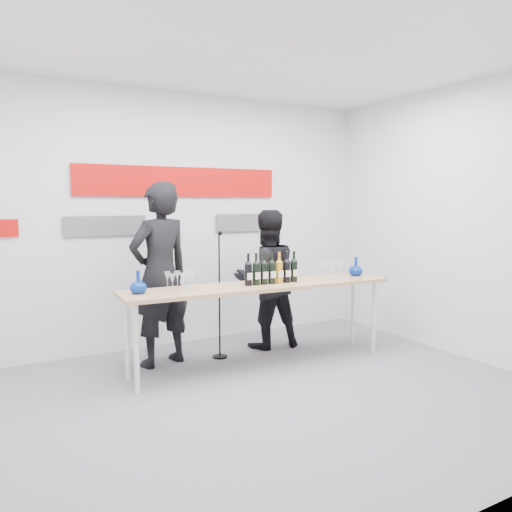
# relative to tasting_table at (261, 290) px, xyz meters

# --- Properties ---
(ground) EXTENTS (5.00, 5.00, 0.00)m
(ground) POSITION_rel_tasting_table_xyz_m (-0.39, -0.76, -0.80)
(ground) COLOR slate
(ground) RESTS_ON ground
(back_wall) EXTENTS (5.00, 0.04, 3.00)m
(back_wall) POSITION_rel_tasting_table_xyz_m (-0.39, 1.24, 0.70)
(back_wall) COLOR silver
(back_wall) RESTS_ON ground
(signage) EXTENTS (3.38, 0.02, 0.79)m
(signage) POSITION_rel_tasting_table_xyz_m (-0.44, 1.21, 1.01)
(signage) COLOR #C20B08
(signage) RESTS_ON back_wall
(tasting_table) EXTENTS (2.91, 0.72, 0.86)m
(tasting_table) POSITION_rel_tasting_table_xyz_m (0.00, 0.00, 0.00)
(tasting_table) COLOR tan
(tasting_table) RESTS_ON ground
(wine_bottles) EXTENTS (0.62, 0.11, 0.33)m
(wine_bottles) POSITION_rel_tasting_table_xyz_m (0.12, -0.02, 0.23)
(wine_bottles) COLOR black
(wine_bottles) RESTS_ON tasting_table
(decanter_left) EXTENTS (0.16, 0.16, 0.21)m
(decanter_left) POSITION_rel_tasting_table_xyz_m (-1.25, 0.11, 0.17)
(decanter_left) COLOR navy
(decanter_left) RESTS_ON tasting_table
(decanter_right) EXTENTS (0.16, 0.16, 0.21)m
(decanter_right) POSITION_rel_tasting_table_xyz_m (1.26, -0.02, 0.17)
(decanter_right) COLOR navy
(decanter_right) RESTS_ON tasting_table
(glasses_left) EXTENTS (0.27, 0.23, 0.18)m
(glasses_left) POSITION_rel_tasting_table_xyz_m (-0.87, 0.04, 0.16)
(glasses_left) COLOR silver
(glasses_left) RESTS_ON tasting_table
(glasses_right) EXTENTS (0.37, 0.24, 0.18)m
(glasses_right) POSITION_rel_tasting_table_xyz_m (0.89, -0.04, 0.16)
(glasses_right) COLOR silver
(glasses_right) RESTS_ON tasting_table
(presenter_left) EXTENTS (0.80, 0.63, 1.92)m
(presenter_left) POSITION_rel_tasting_table_xyz_m (-0.90, 0.55, 0.16)
(presenter_left) COLOR black
(presenter_left) RESTS_ON ground
(presenter_right) EXTENTS (0.86, 0.71, 1.62)m
(presenter_right) POSITION_rel_tasting_table_xyz_m (0.40, 0.56, 0.01)
(presenter_right) COLOR black
(presenter_right) RESTS_ON ground
(mic_stand) EXTENTS (0.16, 0.16, 1.40)m
(mic_stand) POSITION_rel_tasting_table_xyz_m (-0.26, 0.45, -0.37)
(mic_stand) COLOR black
(mic_stand) RESTS_ON ground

